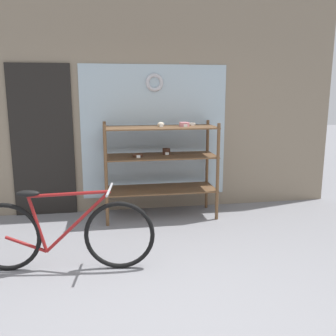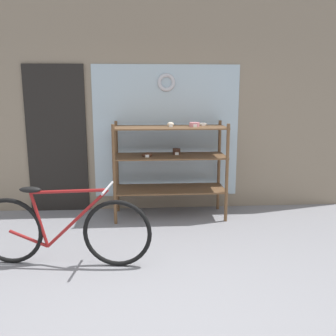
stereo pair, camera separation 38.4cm
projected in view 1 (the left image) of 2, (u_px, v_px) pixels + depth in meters
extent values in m
plane|color=gray|center=(178.00, 317.00, 2.93)|extent=(30.00, 30.00, 0.00)
cube|color=gray|center=(140.00, 83.00, 5.29)|extent=(5.87, 0.08, 3.68)
cube|color=#A3B7C1|center=(155.00, 132.00, 5.42)|extent=(2.10, 0.02, 1.90)
cube|color=black|center=(43.00, 141.00, 5.17)|extent=(0.84, 0.03, 2.10)
torus|color=#B7B7BC|center=(155.00, 82.00, 5.26)|extent=(0.26, 0.06, 0.26)
cylinder|color=brown|center=(106.00, 177.00, 4.78)|extent=(0.04, 0.04, 1.32)
cylinder|color=brown|center=(218.00, 172.00, 5.02)|extent=(0.04, 0.04, 1.32)
cylinder|color=brown|center=(106.00, 168.00, 5.29)|extent=(0.04, 0.04, 1.32)
cylinder|color=brown|center=(207.00, 165.00, 5.53)|extent=(0.04, 0.04, 1.32)
cube|color=brown|center=(160.00, 189.00, 5.21)|extent=(1.53, 0.58, 0.02)
cube|color=brown|center=(160.00, 156.00, 5.12)|extent=(1.53, 0.58, 0.02)
cube|color=brown|center=(160.00, 127.00, 5.04)|extent=(1.53, 0.58, 0.02)
cylinder|color=#422619|center=(166.00, 151.00, 5.22)|extent=(0.11, 0.11, 0.08)
cube|color=white|center=(167.00, 154.00, 5.16)|extent=(0.05, 0.00, 0.04)
torus|color=#4C2D1E|center=(138.00, 155.00, 5.01)|extent=(0.15, 0.15, 0.04)
cube|color=white|center=(138.00, 157.00, 4.93)|extent=(0.05, 0.00, 0.04)
ellipsoid|color=beige|center=(161.00, 124.00, 5.03)|extent=(0.09, 0.08, 0.06)
cube|color=white|center=(161.00, 126.00, 4.99)|extent=(0.05, 0.00, 0.04)
torus|color=beige|center=(192.00, 124.00, 5.27)|extent=(0.12, 0.12, 0.04)
cube|color=white|center=(193.00, 124.00, 5.21)|extent=(0.05, 0.00, 0.04)
cylinder|color=pink|center=(184.00, 124.00, 5.07)|extent=(0.14, 0.14, 0.06)
cube|color=white|center=(186.00, 126.00, 5.00)|extent=(0.05, 0.00, 0.04)
torus|color=black|center=(5.00, 237.00, 3.62)|extent=(0.69, 0.13, 0.69)
torus|color=black|center=(119.00, 235.00, 3.67)|extent=(0.69, 0.13, 0.69)
cylinder|color=maroon|center=(78.00, 222.00, 3.62)|extent=(0.65, 0.12, 0.63)
cylinder|color=maroon|center=(69.00, 194.00, 3.56)|extent=(0.77, 0.13, 0.07)
cylinder|color=maroon|center=(38.00, 224.00, 3.61)|extent=(0.17, 0.05, 0.57)
cylinder|color=maroon|center=(26.00, 244.00, 3.65)|extent=(0.40, 0.08, 0.19)
ellipsoid|color=black|center=(28.00, 193.00, 3.54)|extent=(0.23, 0.12, 0.06)
cylinder|color=#B2B2B7|center=(110.00, 189.00, 3.57)|extent=(0.08, 0.46, 0.02)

